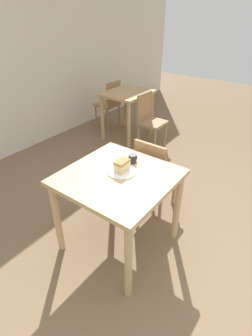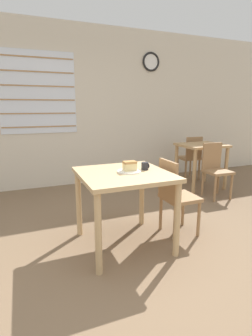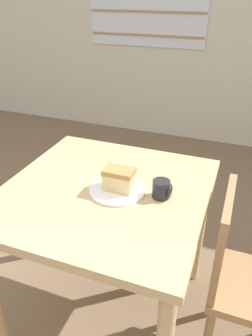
{
  "view_description": "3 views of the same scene",
  "coord_description": "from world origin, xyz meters",
  "px_view_note": "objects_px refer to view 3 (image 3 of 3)",
  "views": [
    {
      "loc": [
        -1.32,
        -0.53,
        1.96
      ],
      "look_at": [
        0.14,
        0.56,
        0.83
      ],
      "focal_mm": 28.0,
      "sensor_mm": 36.0,
      "label": 1
    },
    {
      "loc": [
        -0.85,
        -1.74,
        1.41
      ],
      "look_at": [
        0.09,
        0.58,
        0.82
      ],
      "focal_mm": 28.0,
      "sensor_mm": 36.0,
      "label": 2
    },
    {
      "loc": [
        0.57,
        -0.49,
        1.55
      ],
      "look_at": [
        0.15,
        0.64,
        0.87
      ],
      "focal_mm": 35.0,
      "sensor_mm": 36.0,
      "label": 3
    }
  ],
  "objects_px": {
    "chair_near_window": "(242,277)",
    "coffee_mug": "(162,189)",
    "dining_table_near": "(106,211)",
    "cake_slice": "(119,179)",
    "plate": "(118,190)"
  },
  "relations": [
    {
      "from": "dining_table_near",
      "to": "cake_slice",
      "type": "distance_m",
      "value": 0.19
    },
    {
      "from": "cake_slice",
      "to": "chair_near_window",
      "type": "bearing_deg",
      "value": 0.52
    },
    {
      "from": "chair_near_window",
      "to": "dining_table_near",
      "type": "bearing_deg",
      "value": 91.0
    },
    {
      "from": "chair_near_window",
      "to": "coffee_mug",
      "type": "height_order",
      "value": "same"
    },
    {
      "from": "chair_near_window",
      "to": "cake_slice",
      "type": "xyz_separation_m",
      "value": [
        -0.55,
        -0.0,
        0.37
      ]
    },
    {
      "from": "plate",
      "to": "cake_slice",
      "type": "height_order",
      "value": "cake_slice"
    },
    {
      "from": "plate",
      "to": "coffee_mug",
      "type": "distance_m",
      "value": 0.19
    },
    {
      "from": "dining_table_near",
      "to": "chair_near_window",
      "type": "relative_size",
      "value": 1.02
    },
    {
      "from": "chair_near_window",
      "to": "coffee_mug",
      "type": "relative_size",
      "value": 10.8
    },
    {
      "from": "chair_near_window",
      "to": "coffee_mug",
      "type": "bearing_deg",
      "value": 87.7
    },
    {
      "from": "chair_near_window",
      "to": "coffee_mug",
      "type": "distance_m",
      "value": 0.51
    },
    {
      "from": "chair_near_window",
      "to": "cake_slice",
      "type": "height_order",
      "value": "cake_slice"
    },
    {
      "from": "plate",
      "to": "cake_slice",
      "type": "distance_m",
      "value": 0.05
    },
    {
      "from": "chair_near_window",
      "to": "cake_slice",
      "type": "distance_m",
      "value": 0.67
    },
    {
      "from": "dining_table_near",
      "to": "coffee_mug",
      "type": "bearing_deg",
      "value": 6.01
    }
  ]
}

